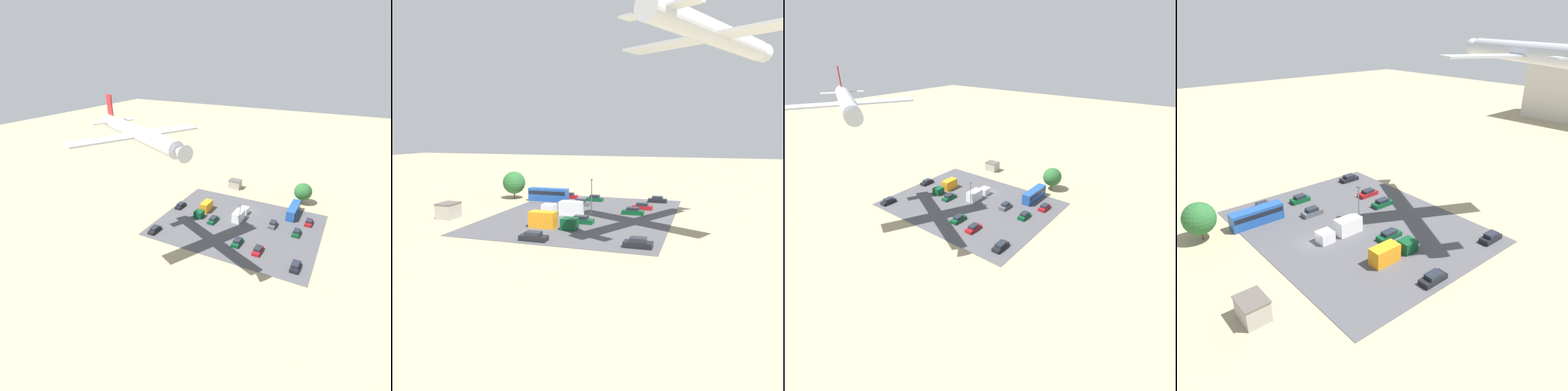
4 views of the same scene
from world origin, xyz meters
The scene contains 18 objects.
ground_plane centered at (0.00, 0.00, 0.00)m, with size 400.00×400.00×0.00m, color tan.
parking_lot_surface centered at (0.00, 9.75, 0.04)m, with size 45.51×36.09×0.08m.
shed_building centered at (10.86, -15.66, 1.59)m, with size 4.37×3.58×3.16m.
bus centered at (-12.95, -4.04, 1.81)m, with size 2.50×10.09×3.20m.
parked_car_0 centered at (-9.23, 5.76, 0.75)m, with size 1.87×4.14×1.62m.
parked_car_1 centered at (-3.36, 19.25, 0.72)m, with size 1.90×4.53×1.53m.
parked_car_2 centered at (-19.02, 22.41, 0.72)m, with size 1.93×4.54×1.53m.
parked_car_3 centered at (7.34, 11.37, 0.69)m, with size 1.85×4.76×1.46m.
parked_car_4 centered at (-9.26, 20.26, 0.69)m, with size 1.90×4.51×1.47m.
parked_car_5 centered at (19.51, 24.37, 0.73)m, with size 1.86×4.37×1.56m.
parked_car_6 centered at (-18.29, -0.47, 0.68)m, with size 1.91×4.25×1.45m.
parked_car_7 centered at (20.77, 7.84, 0.69)m, with size 1.89×4.53×1.47m.
parked_car_8 centered at (-16.22, 7.14, 0.72)m, with size 1.87×4.10×1.54m.
parked_truck_0 centered at (1.00, 5.67, 1.40)m, with size 2.54×8.73×2.89m.
parked_truck_1 centered at (12.39, 7.19, 1.42)m, with size 2.46×8.90×2.92m.
tree_near_shed centered at (-13.69, -14.00, 4.23)m, with size 5.77×5.77×7.12m.
light_pole_lot_centre centered at (-0.78, 10.96, 4.24)m, with size 0.90×0.28×7.47m.
airplane centered at (14.71, 34.12, 30.68)m, with size 32.87×27.81×8.10m.
Camera 3 is at (-50.36, 70.22, 42.03)m, focal length 28.00 mm.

